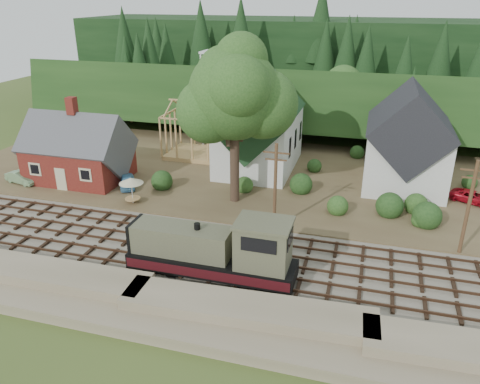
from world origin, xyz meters
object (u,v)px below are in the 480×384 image
(patio_set, at_px, (131,182))
(car_red, at_px, (473,197))
(car_green, at_px, (22,177))
(car_blue, at_px, (127,182))
(locomotive, at_px, (217,252))

(patio_set, bearing_deg, car_red, 16.21)
(car_green, height_order, patio_set, patio_set)
(car_blue, relative_size, car_red, 0.90)
(car_green, distance_m, patio_set, 14.11)
(locomotive, bearing_deg, car_red, 43.48)
(car_red, bearing_deg, car_blue, 125.07)
(car_blue, height_order, car_red, car_blue)
(car_green, bearing_deg, locomotive, -101.07)
(locomotive, distance_m, car_red, 27.48)
(car_blue, bearing_deg, patio_set, -83.76)
(car_green, xyz_separation_m, patio_set, (13.95, -1.39, 1.57))
(locomotive, bearing_deg, car_blue, 137.82)
(locomotive, distance_m, patio_set, 15.36)
(locomotive, height_order, car_green, locomotive)
(locomotive, xyz_separation_m, patio_set, (-11.97, 9.62, 0.38))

